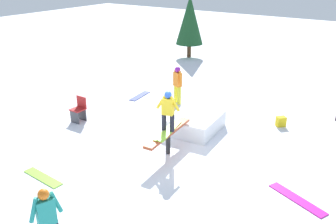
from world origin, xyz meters
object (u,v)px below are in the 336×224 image
loose_snowboard_magenta (297,199)px  loose_snowboard_lime (43,177)px  main_rider_on_rail (168,113)px  bystander_teal (47,218)px  backpack_on_snow (281,121)px  pine_tree_near (190,20)px  bystander_orange (177,83)px  folding_chair (79,110)px  loose_snowboard_navy (140,96)px  rail_feature (168,135)px

loose_snowboard_magenta → loose_snowboard_lime: same height
main_rider_on_rail → loose_snowboard_lime: main_rider_on_rail is taller
bystander_teal → backpack_on_snow: (-8.36, 1.74, -0.63)m
loose_snowboard_magenta → pine_tree_near: 14.42m
bystander_orange → pine_tree_near: size_ratio=0.42×
folding_chair → pine_tree_near: bearing=100.1°
bystander_teal → loose_snowboard_navy: (-8.06, -4.13, -0.79)m
loose_snowboard_magenta → folding_chair: size_ratio=1.74×
bystander_orange → loose_snowboard_navy: bearing=31.8°
bystander_teal → loose_snowboard_lime: 2.94m
loose_snowboard_lime → loose_snowboard_magenta: bearing=-150.4°
loose_snowboard_navy → loose_snowboard_lime: size_ratio=0.95×
loose_snowboard_magenta → bystander_orange: bearing=170.2°
loose_snowboard_magenta → folding_chair: bearing=-159.5°
bystander_orange → folding_chair: 3.94m
loose_snowboard_lime → pine_tree_near: size_ratio=0.38×
bystander_teal → loose_snowboard_navy: bearing=47.5°
main_rider_on_rail → loose_snowboard_magenta: (0.20, 3.83, -1.27)m
rail_feature → loose_snowboard_magenta: 3.88m
backpack_on_snow → main_rider_on_rail: bearing=15.3°
loose_snowboard_magenta → rail_feature: bearing=-159.3°
loose_snowboard_magenta → backpack_on_snow: backpack_on_snow is taller
rail_feature → bystander_teal: size_ratio=1.60×
main_rider_on_rail → loose_snowboard_navy: bearing=-144.8°
loose_snowboard_magenta → loose_snowboard_lime: size_ratio=1.15×
main_rider_on_rail → loose_snowboard_lime: bearing=-45.6°
bystander_orange → loose_snowboard_navy: bystander_orange is taller
main_rider_on_rail → bystander_orange: main_rider_on_rail is taller
loose_snowboard_navy → pine_tree_near: bearing=7.2°
bystander_orange → loose_snowboard_lime: bystander_orange is taller
main_rider_on_rail → backpack_on_snow: size_ratio=4.38×
bystander_teal → bystander_orange: bearing=36.5°
rail_feature → loose_snowboard_navy: rail_feature is taller
loose_snowboard_lime → backpack_on_snow: size_ratio=3.91×
bystander_teal → loose_snowboard_magenta: bearing=-17.9°
rail_feature → folding_chair: bearing=-98.3°
bystander_teal → loose_snowboard_lime: bearing=75.0°
main_rider_on_rail → pine_tree_near: bearing=-164.0°
rail_feature → folding_chair: 3.92m
backpack_on_snow → pine_tree_near: bearing=-86.6°
bystander_teal → loose_snowboard_lime: bystander_teal is taller
pine_tree_near → main_rider_on_rail: bearing=28.1°
loose_snowboard_navy → backpack_on_snow: size_ratio=3.71×
main_rider_on_rail → loose_snowboard_navy: main_rider_on_rail is taller
bystander_teal → folding_chair: bystander_teal is taller
loose_snowboard_lime → pine_tree_near: 14.10m
pine_tree_near → loose_snowboard_magenta: bearing=41.4°
main_rider_on_rail → bystander_orange: bearing=-163.1°
bystander_orange → bystander_teal: bearing=131.7°
main_rider_on_rail → pine_tree_near: size_ratio=0.42×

